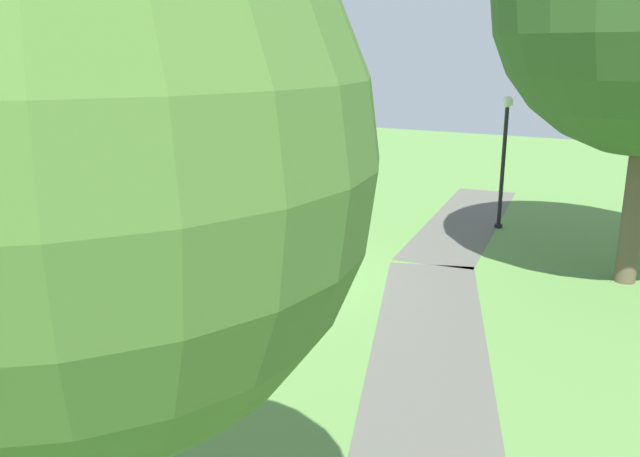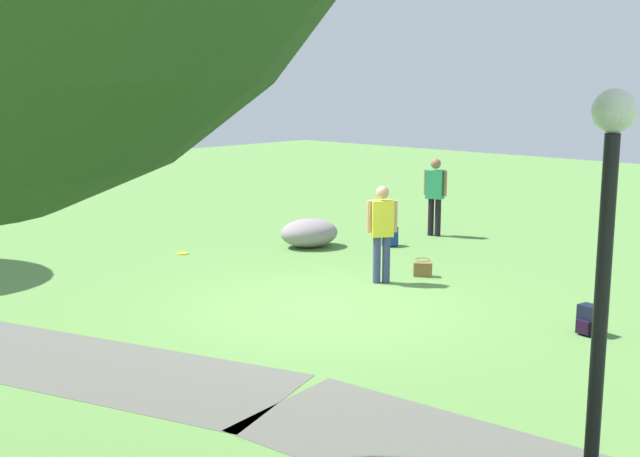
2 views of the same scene
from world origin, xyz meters
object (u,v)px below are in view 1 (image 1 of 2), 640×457
(young_tree_near_path, at_px, (74,163))
(handbag_on_grass, at_px, (161,249))
(lawn_boulder, at_px, (24,283))
(frisbee_on_grass, at_px, (48,352))
(lamp_post, at_px, (504,147))
(spare_backpack_on_lawn, at_px, (285,217))
(backpack_by_boulder, at_px, (33,261))
(woman_with_handbag, at_px, (181,221))

(young_tree_near_path, bearing_deg, handbag_on_grass, -139.57)
(lawn_boulder, distance_m, frisbee_on_grass, 2.58)
(lawn_boulder, distance_m, handbag_on_grass, 3.20)
(young_tree_near_path, relative_size, frisbee_on_grass, 24.47)
(lamp_post, relative_size, lawn_boulder, 2.25)
(spare_backpack_on_lawn, bearing_deg, frisbee_on_grass, 4.80)
(lawn_boulder, relative_size, frisbee_on_grass, 6.57)
(handbag_on_grass, bearing_deg, backpack_by_boulder, -38.98)
(spare_backpack_on_lawn, relative_size, frisbee_on_grass, 1.79)
(woman_with_handbag, distance_m, backpack_by_boulder, 3.13)
(lamp_post, distance_m, lawn_boulder, 11.23)
(lamp_post, distance_m, woman_with_handbag, 8.08)
(handbag_on_grass, distance_m, backpack_by_boulder, 2.59)
(handbag_on_grass, xyz_separation_m, spare_backpack_on_lawn, (-3.52, 1.08, 0.05))
(handbag_on_grass, bearing_deg, lamp_post, 133.91)
(young_tree_near_path, xyz_separation_m, frisbee_on_grass, (-3.63, -5.17, -3.85))
(lawn_boulder, relative_size, backpack_by_boulder, 3.67)
(young_tree_near_path, xyz_separation_m, backpack_by_boulder, (-6.11, -8.56, -3.67))
(spare_backpack_on_lawn, distance_m, frisbee_on_grass, 8.05)
(young_tree_near_path, distance_m, handbag_on_grass, 11.31)
(spare_backpack_on_lawn, bearing_deg, backpack_by_boulder, -26.08)
(backpack_by_boulder, bearing_deg, spare_backpack_on_lawn, 153.92)
(lamp_post, bearing_deg, frisbee_on_grass, -22.61)
(backpack_by_boulder, bearing_deg, woman_with_handbag, 125.65)
(woman_with_handbag, bearing_deg, backpack_by_boulder, -54.35)
(lamp_post, xyz_separation_m, lawn_boulder, (9.00, -6.49, -1.77))
(handbag_on_grass, relative_size, frisbee_on_grass, 1.71)
(backpack_by_boulder, bearing_deg, frisbee_on_grass, 53.70)
(woman_with_handbag, bearing_deg, spare_backpack_on_lawn, 176.28)
(spare_backpack_on_lawn, bearing_deg, woman_with_handbag, -3.72)
(young_tree_near_path, distance_m, frisbee_on_grass, 7.40)
(lamp_post, relative_size, woman_with_handbag, 2.01)
(lawn_boulder, bearing_deg, spare_backpack_on_lawn, 167.25)
(young_tree_near_path, distance_m, backpack_by_boulder, 11.14)
(woman_with_handbag, relative_size, frisbee_on_grass, 7.35)
(handbag_on_grass, bearing_deg, frisbee_on_grass, 21.28)
(handbag_on_grass, distance_m, spare_backpack_on_lawn, 3.68)
(young_tree_near_path, relative_size, spare_backpack_on_lawn, 13.68)
(handbag_on_grass, height_order, frisbee_on_grass, handbag_on_grass)
(young_tree_near_path, height_order, frisbee_on_grass, young_tree_near_path)
(lamp_post, distance_m, backpack_by_boulder, 11.14)
(lawn_boulder, bearing_deg, frisbee_on_grass, 58.67)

